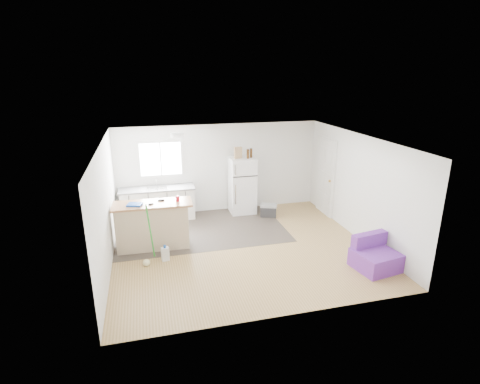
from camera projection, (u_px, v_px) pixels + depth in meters
The scene contains 19 objects.
room at pixel (243, 197), 7.91m from camera, with size 5.51×5.01×2.41m.
vinyl_zone at pixel (201, 229), 9.26m from camera, with size 4.05×2.50×0.00m, color #302924.
window at pixel (161, 159), 9.72m from camera, with size 1.18×0.06×0.98m.
interior_door at pixel (326, 177), 10.04m from camera, with size 0.11×0.92×2.10m.
ceiling_fixture at pixel (177, 135), 8.37m from camera, with size 0.30×0.30×0.07m, color white.
kitchen_cabinets at pixel (158, 203), 9.77m from camera, with size 1.93×0.62×1.13m.
peninsula at pixel (153, 225), 8.17m from camera, with size 1.70×0.70×1.03m.
refrigerator at pixel (242, 185), 10.17m from camera, with size 0.68×0.65×1.53m.
cooler at pixel (269, 210), 10.04m from camera, with size 0.51×0.43×0.33m.
purple_seat at pixel (375, 257), 7.38m from camera, with size 0.89×0.86×0.64m.
cleaner_jug at pixel (165, 254), 7.69m from camera, with size 0.17×0.14×0.34m.
mop at pixel (148, 254), 7.50m from camera, with size 0.26×0.37×1.32m.
red_cup at pixel (177, 199), 8.12m from camera, with size 0.08×0.08×0.12m, color red.
blue_tray at pixel (135, 205), 7.88m from camera, with size 0.30×0.22×0.04m, color #1346B6.
tool_a at pixel (161, 200), 8.16m from camera, with size 0.14×0.05×0.03m, color black.
tool_b at pixel (151, 204), 7.93m from camera, with size 0.10×0.04×0.03m, color black.
cardboard_box at pixel (238, 153), 9.85m from camera, with size 0.20×0.10×0.30m, color tan.
bottle_left at pixel (248, 154), 9.82m from camera, with size 0.07×0.07×0.25m, color #39200A.
bottle_right at pixel (251, 153), 9.93m from camera, with size 0.07×0.07×0.25m, color #39200A.
Camera 1 is at (-1.92, -7.24, 3.73)m, focal length 28.00 mm.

